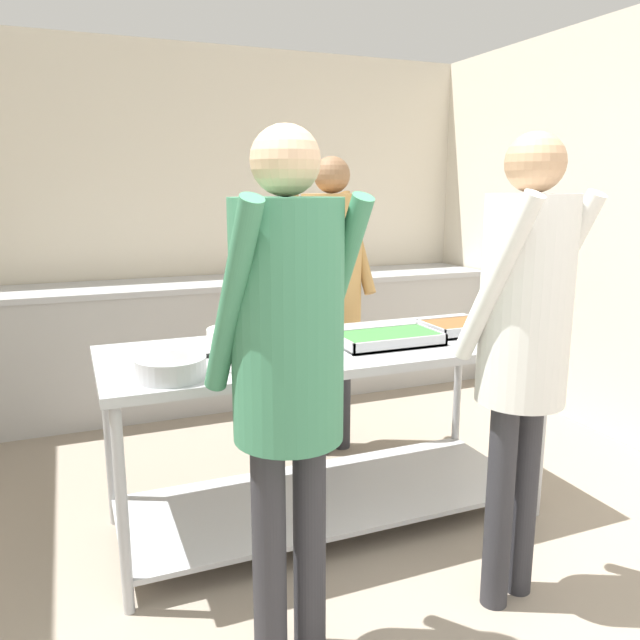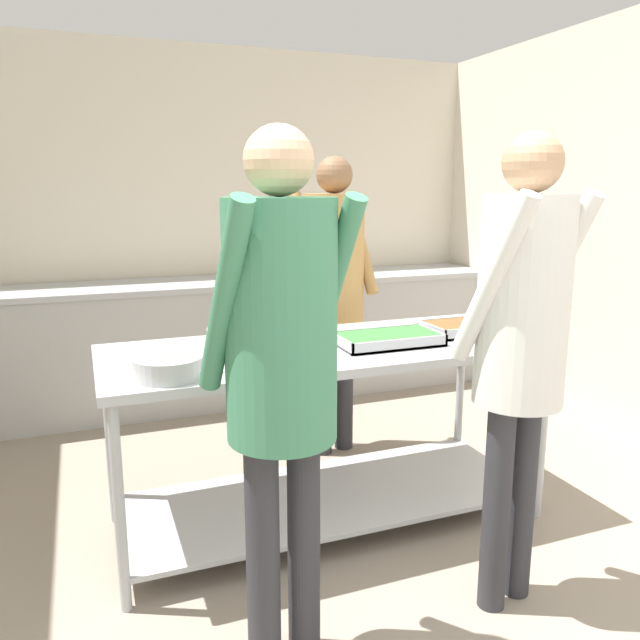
{
  "view_description": "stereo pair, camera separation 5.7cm",
  "coord_description": "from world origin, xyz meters",
  "px_view_note": "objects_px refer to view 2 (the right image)",
  "views": [
    {
      "loc": [
        -0.99,
        -0.91,
        1.6
      ],
      "look_at": [
        0.1,
        1.77,
        0.98
      ],
      "focal_mm": 35.0,
      "sensor_mm": 36.0,
      "label": 1
    },
    {
      "loc": [
        -0.94,
        -0.93,
        1.6
      ],
      "look_at": [
        0.1,
        1.77,
        0.98
      ],
      "focal_mm": 35.0,
      "sensor_mm": 36.0,
      "label": 2
    }
  ],
  "objects_px": {
    "plate_stack": "(285,332)",
    "guest_serving_right": "(522,323)",
    "serving_tray_roast": "(387,339)",
    "cook_behind_counter": "(334,274)",
    "broccoli_bowl": "(233,333)",
    "guest_serving_left": "(281,349)",
    "sauce_pan": "(169,366)",
    "serving_tray_vegetables": "(466,327)"
  },
  "relations": [
    {
      "from": "serving_tray_vegetables",
      "to": "guest_serving_left",
      "type": "height_order",
      "value": "guest_serving_left"
    },
    {
      "from": "plate_stack",
      "to": "guest_serving_left",
      "type": "relative_size",
      "value": 0.13
    },
    {
      "from": "sauce_pan",
      "to": "guest_serving_right",
      "type": "bearing_deg",
      "value": -25.77
    },
    {
      "from": "sauce_pan",
      "to": "guest_serving_left",
      "type": "distance_m",
      "value": 0.66
    },
    {
      "from": "broccoli_bowl",
      "to": "serving_tray_roast",
      "type": "relative_size",
      "value": 0.51
    },
    {
      "from": "serving_tray_vegetables",
      "to": "cook_behind_counter",
      "type": "height_order",
      "value": "cook_behind_counter"
    },
    {
      "from": "plate_stack",
      "to": "serving_tray_vegetables",
      "type": "bearing_deg",
      "value": -16.76
    },
    {
      "from": "broccoli_bowl",
      "to": "guest_serving_right",
      "type": "height_order",
      "value": "guest_serving_right"
    },
    {
      "from": "serving_tray_roast",
      "to": "serving_tray_vegetables",
      "type": "height_order",
      "value": "same"
    },
    {
      "from": "sauce_pan",
      "to": "broccoli_bowl",
      "type": "bearing_deg",
      "value": 52.36
    },
    {
      "from": "plate_stack",
      "to": "cook_behind_counter",
      "type": "relative_size",
      "value": 0.13
    },
    {
      "from": "broccoli_bowl",
      "to": "guest_serving_left",
      "type": "distance_m",
      "value": 1.06
    },
    {
      "from": "sauce_pan",
      "to": "broccoli_bowl",
      "type": "xyz_separation_m",
      "value": [
        0.36,
        0.47,
        -0.0
      ]
    },
    {
      "from": "broccoli_bowl",
      "to": "serving_tray_vegetables",
      "type": "xyz_separation_m",
      "value": [
        1.15,
        -0.23,
        -0.02
      ]
    },
    {
      "from": "broccoli_bowl",
      "to": "guest_serving_left",
      "type": "bearing_deg",
      "value": -94.72
    },
    {
      "from": "serving_tray_vegetables",
      "to": "guest_serving_right",
      "type": "relative_size",
      "value": 0.24
    },
    {
      "from": "plate_stack",
      "to": "guest_serving_right",
      "type": "xyz_separation_m",
      "value": [
        0.55,
        -1.08,
        0.22
      ]
    },
    {
      "from": "sauce_pan",
      "to": "cook_behind_counter",
      "type": "bearing_deg",
      "value": 42.53
    },
    {
      "from": "serving_tray_vegetables",
      "to": "guest_serving_left",
      "type": "relative_size",
      "value": 0.24
    },
    {
      "from": "guest_serving_left",
      "to": "sauce_pan",
      "type": "bearing_deg",
      "value": 115.8
    },
    {
      "from": "serving_tray_roast",
      "to": "serving_tray_vegetables",
      "type": "distance_m",
      "value": 0.49
    },
    {
      "from": "serving_tray_vegetables",
      "to": "guest_serving_left",
      "type": "distance_m",
      "value": 1.49
    },
    {
      "from": "serving_tray_roast",
      "to": "guest_serving_left",
      "type": "height_order",
      "value": "guest_serving_left"
    },
    {
      "from": "plate_stack",
      "to": "guest_serving_left",
      "type": "xyz_separation_m",
      "value": [
        -0.36,
        -1.07,
        0.21
      ]
    },
    {
      "from": "sauce_pan",
      "to": "cook_behind_counter",
      "type": "distance_m",
      "value": 1.5
    },
    {
      "from": "serving_tray_roast",
      "to": "serving_tray_vegetables",
      "type": "xyz_separation_m",
      "value": [
        0.49,
        0.08,
        -0.0
      ]
    },
    {
      "from": "plate_stack",
      "to": "guest_serving_left",
      "type": "height_order",
      "value": "guest_serving_left"
    },
    {
      "from": "serving_tray_vegetables",
      "to": "sauce_pan",
      "type": "bearing_deg",
      "value": -170.9
    },
    {
      "from": "guest_serving_left",
      "to": "cook_behind_counter",
      "type": "bearing_deg",
      "value": 62.44
    },
    {
      "from": "broccoli_bowl",
      "to": "guest_serving_right",
      "type": "distance_m",
      "value": 1.34
    },
    {
      "from": "plate_stack",
      "to": "broccoli_bowl",
      "type": "bearing_deg",
      "value": -172.03
    },
    {
      "from": "serving_tray_roast",
      "to": "cook_behind_counter",
      "type": "xyz_separation_m",
      "value": [
        0.07,
        0.84,
        0.2
      ]
    },
    {
      "from": "cook_behind_counter",
      "to": "serving_tray_vegetables",
      "type": "bearing_deg",
      "value": -61.69
    },
    {
      "from": "guest_serving_left",
      "to": "guest_serving_right",
      "type": "xyz_separation_m",
      "value": [
        0.91,
        -0.0,
        0.01
      ]
    },
    {
      "from": "plate_stack",
      "to": "serving_tray_roast",
      "type": "height_order",
      "value": "serving_tray_roast"
    },
    {
      "from": "guest_serving_left",
      "to": "serving_tray_vegetables",
      "type": "bearing_deg",
      "value": 33.3
    },
    {
      "from": "cook_behind_counter",
      "to": "sauce_pan",
      "type": "bearing_deg",
      "value": -137.47
    },
    {
      "from": "sauce_pan",
      "to": "plate_stack",
      "type": "distance_m",
      "value": 0.81
    },
    {
      "from": "serving_tray_vegetables",
      "to": "cook_behind_counter",
      "type": "relative_size",
      "value": 0.24
    },
    {
      "from": "broccoli_bowl",
      "to": "guest_serving_left",
      "type": "xyz_separation_m",
      "value": [
        -0.09,
        -1.04,
        0.18
      ]
    },
    {
      "from": "broccoli_bowl",
      "to": "plate_stack",
      "type": "distance_m",
      "value": 0.28
    },
    {
      "from": "serving_tray_roast",
      "to": "cook_behind_counter",
      "type": "distance_m",
      "value": 0.87
    }
  ]
}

